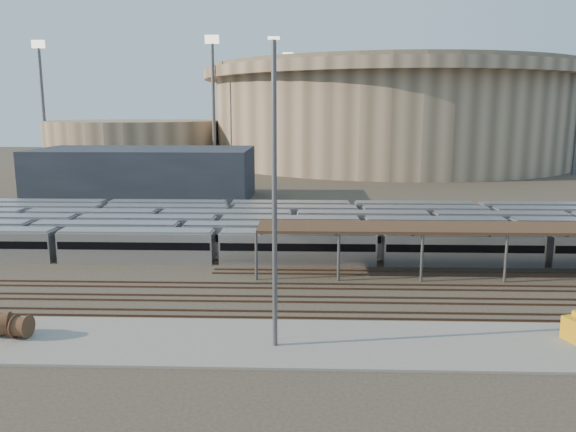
# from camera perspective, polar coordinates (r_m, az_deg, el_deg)

# --- Properties ---
(ground) EXTENTS (420.00, 420.00, 0.00)m
(ground) POSITION_cam_1_polar(r_m,az_deg,el_deg) (57.93, 4.63, -6.92)
(ground) COLOR #383026
(ground) RESTS_ON ground
(apron) EXTENTS (50.00, 9.00, 0.20)m
(apron) POSITION_cam_1_polar(r_m,az_deg,el_deg) (43.82, -1.15, -12.72)
(apron) COLOR gray
(apron) RESTS_ON ground
(subway_trains) EXTENTS (122.12, 23.90, 3.60)m
(subway_trains) POSITION_cam_1_polar(r_m,az_deg,el_deg) (75.49, 5.92, -1.34)
(subway_trains) COLOR #BBBCC0
(subway_trains) RESTS_ON ground
(inspection_shed) EXTENTS (60.30, 6.00, 5.30)m
(inspection_shed) POSITION_cam_1_polar(r_m,az_deg,el_deg) (65.35, 24.18, -1.29)
(inspection_shed) COLOR #545559
(inspection_shed) RESTS_ON ground
(empty_tracks) EXTENTS (170.00, 9.62, 0.18)m
(empty_tracks) POSITION_cam_1_polar(r_m,az_deg,el_deg) (53.17, 4.88, -8.46)
(empty_tracks) COLOR #4C3323
(empty_tracks) RESTS_ON ground
(stadium) EXTENTS (124.00, 124.00, 32.50)m
(stadium) POSITION_cam_1_polar(r_m,az_deg,el_deg) (197.11, 10.19, 10.28)
(stadium) COLOR tan
(stadium) RESTS_ON ground
(secondary_arena) EXTENTS (56.00, 56.00, 14.00)m
(secondary_arena) POSITION_cam_1_polar(r_m,az_deg,el_deg) (194.06, -15.35, 7.26)
(secondary_arena) COLOR tan
(secondary_arena) RESTS_ON ground
(service_building) EXTENTS (42.00, 20.00, 10.00)m
(service_building) POSITION_cam_1_polar(r_m,az_deg,el_deg) (115.43, -14.33, 4.18)
(service_building) COLOR #1E232D
(service_building) RESTS_ON ground
(floodlight_0) EXTENTS (4.00, 1.00, 38.40)m
(floodlight_0) POSITION_cam_1_polar(r_m,az_deg,el_deg) (167.39, -7.59, 11.73)
(floodlight_0) COLOR #545559
(floodlight_0) RESTS_ON ground
(floodlight_1) EXTENTS (4.00, 1.00, 38.40)m
(floodlight_1) POSITION_cam_1_polar(r_m,az_deg,el_deg) (193.50, -23.67, 10.79)
(floodlight_1) COLOR #545559
(floodlight_1) RESTS_ON ground
(floodlight_3) EXTENTS (4.00, 1.00, 38.40)m
(floodlight_3) POSITION_cam_1_polar(r_m,az_deg,el_deg) (215.28, 0.00, 11.58)
(floodlight_3) COLOR #545559
(floodlight_3) RESTS_ON ground
(cable_reel_west) EXTENTS (1.48, 2.13, 1.94)m
(cable_reel_west) POSITION_cam_1_polar(r_m,az_deg,el_deg) (49.62, -26.99, -9.74)
(cable_reel_west) COLOR brown
(cable_reel_west) RESTS_ON apron
(cable_reel_east) EXTENTS (1.21, 1.91, 1.81)m
(cable_reel_east) POSITION_cam_1_polar(r_m,az_deg,el_deg) (48.62, -25.43, -10.11)
(cable_reel_east) COLOR brown
(cable_reel_east) RESTS_ON apron
(yard_light_pole) EXTENTS (0.80, 0.36, 22.21)m
(yard_light_pole) POSITION_cam_1_polar(r_m,az_deg,el_deg) (39.97, -1.39, 1.88)
(yard_light_pole) COLOR #545559
(yard_light_pole) RESTS_ON apron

